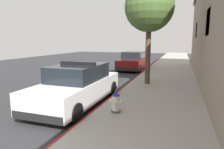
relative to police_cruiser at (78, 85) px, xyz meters
The scene contains 7 objects.
ground_plane 5.40m from the police_cruiser, 124.92° to the left, with size 29.94×60.00×0.20m, color #2B2B2D.
sidewalk_pavement 5.32m from the police_cruiser, 56.03° to the left, with size 3.60×60.00×0.15m, color #9E9991.
curb_painted_edge 4.56m from the police_cruiser, 75.81° to the left, with size 0.08×60.00×0.15m, color maroon.
police_cruiser is the anchor object (origin of this frame).
parked_car_silver_ahead 10.21m from the police_cruiser, 90.69° to the left, with size 1.94×4.84×1.56m.
fire_hydrant 2.04m from the police_cruiser, 23.98° to the right, with size 0.44×0.40×0.76m.
street_tree 5.70m from the police_cruiser, 62.64° to the left, with size 2.58×2.58×5.36m.
Camera 1 is at (2.67, -1.22, 2.49)m, focal length 32.11 mm.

